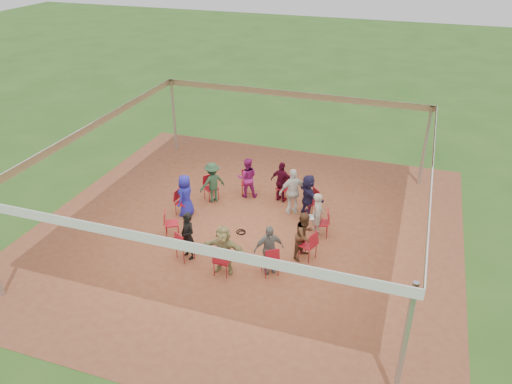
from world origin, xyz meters
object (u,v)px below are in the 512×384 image
(person_seated_2, at_px, (282,182))
(cable_coil, at_px, (241,232))
(chair_1, at_px, (311,202))
(chair_10, at_px, (308,245))
(person_seated_9, at_px, (305,235))
(chair_3, at_px, (247,183))
(standing_person, at_px, (293,192))
(chair_6, at_px, (172,224))
(person_seated_8, at_px, (269,249))
(person_seated_7, at_px, (223,249))
(laptop, at_px, (313,216))
(person_seated_3, at_px, (247,178))
(chair_5, at_px, (183,202))
(person_seated_4, at_px, (212,182))
(chair_0, at_px, (321,223))
(person_seated_1, at_px, (308,195))
(chair_4, at_px, (211,188))
(chair_8, at_px, (222,260))
(person_seated_5, at_px, (186,196))
(chair_7, at_px, (185,246))
(chair_9, at_px, (270,260))
(person_seated_6, at_px, (188,236))
(person_seated_0, at_px, (318,215))

(person_seated_2, distance_m, cable_coil, 2.55)
(chair_1, xyz_separation_m, chair_10, (0.48, -2.46, 0.00))
(person_seated_9, bearing_deg, chair_3, 64.76)
(chair_3, xyz_separation_m, standing_person, (1.86, -0.73, 0.36))
(chair_6, height_order, person_seated_8, person_seated_8)
(person_seated_2, height_order, cable_coil, person_seated_2)
(person_seated_7, distance_m, laptop, 3.21)
(person_seated_3, xyz_separation_m, person_seated_7, (0.84, -4.28, 0.00))
(chair_5, xyz_separation_m, person_seated_4, (0.58, 1.14, 0.28))
(chair_6, distance_m, laptop, 4.32)
(chair_0, xyz_separation_m, person_seated_1, (-0.69, 1.08, 0.28))
(chair_1, relative_size, person_seated_1, 0.62)
(person_seated_7, bearing_deg, person_seated_1, 65.45)
(person_seated_7, distance_m, person_seated_8, 1.24)
(chair_4, bearing_deg, chair_1, 130.91)
(chair_8, relative_size, person_seated_3, 0.62)
(chair_10, xyz_separation_m, person_seated_7, (-2.05, -1.34, 0.28))
(person_seated_5, xyz_separation_m, person_seated_8, (3.48, -1.99, 0.00))
(chair_7, relative_size, person_seated_1, 0.62)
(chair_8, distance_m, laptop, 3.31)
(chair_9, bearing_deg, person_seated_3, 82.04)
(person_seated_3, height_order, person_seated_5, same)
(person_seated_6, height_order, person_seated_7, same)
(person_seated_0, distance_m, person_seated_5, 4.36)
(person_seated_5, bearing_deg, chair_8, 47.77)
(chair_10, xyz_separation_m, laptop, (-0.16, 1.25, 0.23))
(chair_0, bearing_deg, person_seated_4, 66.15)
(cable_coil, bearing_deg, chair_5, 168.70)
(chair_8, height_order, person_seated_3, person_seated_3)
(chair_10, xyz_separation_m, person_seated_0, (0.00, 1.28, 0.28))
(cable_coil, xyz_separation_m, laptop, (2.11, 0.62, 0.66))
(person_seated_9, bearing_deg, laptop, 23.89)
(chair_0, relative_size, person_seated_2, 0.62)
(chair_6, relative_size, chair_8, 1.00)
(chair_7, bearing_deg, chair_0, 65.45)
(chair_5, height_order, person_seated_1, person_seated_1)
(chair_5, bearing_deg, chair_1, 114.55)
(person_seated_6, bearing_deg, person_seated_7, 16.36)
(chair_4, bearing_deg, person_seated_0, 113.85)
(person_seated_6, bearing_deg, chair_1, 81.60)
(chair_1, bearing_deg, person_seated_8, 129.59)
(cable_coil, bearing_deg, person_seated_6, -120.28)
(chair_4, relative_size, person_seated_0, 0.62)
(chair_4, xyz_separation_m, person_seated_5, (-0.36, -1.23, 0.28))
(chair_10, bearing_deg, chair_8, 147.27)
(chair_10, relative_size, person_seated_1, 0.62)
(person_seated_4, xyz_separation_m, person_seated_7, (1.85, -3.56, 0.00))
(person_seated_9, bearing_deg, chair_7, 132.23)
(chair_6, relative_size, person_seated_1, 0.62)
(chair_5, bearing_deg, chair_10, 81.82)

